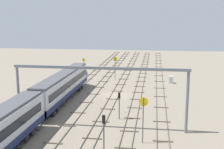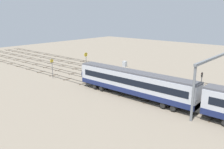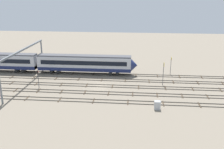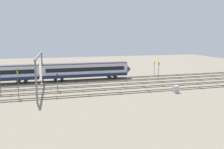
{
  "view_description": "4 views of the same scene",
  "coord_description": "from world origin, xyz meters",
  "px_view_note": "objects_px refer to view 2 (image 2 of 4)",
  "views": [
    {
      "loc": [
        -53.57,
        -7.26,
        14.45
      ],
      "look_at": [
        2.54,
        0.94,
        3.48
      ],
      "focal_mm": 47.17,
      "sensor_mm": 36.0,
      "label": 1
    },
    {
      "loc": [
        -29.02,
        41.66,
        14.77
      ],
      "look_at": [
        3.61,
        4.31,
        2.05
      ],
      "focal_mm": 38.0,
      "sensor_mm": 36.0,
      "label": 2
    },
    {
      "loc": [
        8.02,
        -54.6,
        20.65
      ],
      "look_at": [
        2.79,
        0.8,
        2.56
      ],
      "focal_mm": 41.49,
      "sensor_mm": 36.0,
      "label": 3
    },
    {
      "loc": [
        -13.65,
        -53.02,
        12.43
      ],
      "look_at": [
        1.23,
        3.24,
        2.19
      ],
      "focal_mm": 35.07,
      "sensor_mm": 36.0,
      "label": 4
    }
  ],
  "objects_px": {
    "overhead_gantry": "(221,64)",
    "speed_sign_mid_trackside": "(52,66)",
    "relay_cabinet": "(125,64)",
    "speed_sign_distant_end": "(86,60)",
    "signal_light_trackside_departure": "(202,79)"
  },
  "relations": [
    {
      "from": "overhead_gantry",
      "to": "speed_sign_mid_trackside",
      "type": "relative_size",
      "value": 5.02
    },
    {
      "from": "overhead_gantry",
      "to": "relay_cabinet",
      "type": "relative_size",
      "value": 14.49
    },
    {
      "from": "overhead_gantry",
      "to": "speed_sign_distant_end",
      "type": "xyz_separation_m",
      "value": [
        31.43,
        2.18,
        -2.89
      ]
    },
    {
      "from": "speed_sign_mid_trackside",
      "to": "signal_light_trackside_departure",
      "type": "relative_size",
      "value": 1.15
    },
    {
      "from": "speed_sign_distant_end",
      "to": "signal_light_trackside_departure",
      "type": "relative_size",
      "value": 1.36
    },
    {
      "from": "speed_sign_mid_trackside",
      "to": "speed_sign_distant_end",
      "type": "distance_m",
      "value": 8.73
    },
    {
      "from": "relay_cabinet",
      "to": "signal_light_trackside_departure",
      "type": "bearing_deg",
      "value": 161.24
    },
    {
      "from": "overhead_gantry",
      "to": "speed_sign_mid_trackside",
      "type": "distance_m",
      "value": 35.86
    },
    {
      "from": "overhead_gantry",
      "to": "speed_sign_distant_end",
      "type": "height_order",
      "value": "overhead_gantry"
    },
    {
      "from": "speed_sign_mid_trackside",
      "to": "relay_cabinet",
      "type": "height_order",
      "value": "speed_sign_mid_trackside"
    },
    {
      "from": "speed_sign_mid_trackside",
      "to": "relay_cabinet",
      "type": "xyz_separation_m",
      "value": [
        -4.86,
        -21.25,
        -2.12
      ]
    },
    {
      "from": "speed_sign_mid_trackside",
      "to": "speed_sign_distant_end",
      "type": "xyz_separation_m",
      "value": [
        -2.69,
        -8.27,
        0.69
      ]
    },
    {
      "from": "signal_light_trackside_departure",
      "to": "relay_cabinet",
      "type": "distance_m",
      "value": 26.92
    },
    {
      "from": "overhead_gantry",
      "to": "relay_cabinet",
      "type": "xyz_separation_m",
      "value": [
        29.26,
        -10.8,
        -5.71
      ]
    },
    {
      "from": "overhead_gantry",
      "to": "relay_cabinet",
      "type": "bearing_deg",
      "value": -20.26
    }
  ]
}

